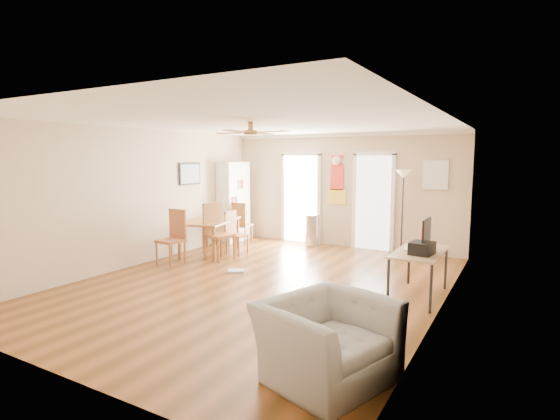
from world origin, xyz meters
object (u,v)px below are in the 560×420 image
Objects in this scene: dining_chair_right_a at (237,233)px; trash_can at (312,230)px; dining_chair_near at (170,238)px; torchiere_lamp at (402,213)px; dining_chair_right_b at (220,232)px; armchair at (327,340)px; wastebasket_b at (392,315)px; dining_chair_far at (242,223)px; dining_table at (210,237)px; computer_desk at (419,274)px; wastebasket_a at (344,306)px; printer at (422,248)px; bookshelf at (234,202)px.

dining_chair_right_a is 1.91m from trash_can.
dining_chair_near is 4.73m from torchiere_lamp.
dining_chair_right_b is 4.97m from armchair.
dining_chair_far is at bearing 143.23° from wastebasket_b.
dining_chair_right_a is at bearing -121.54° from trash_can.
computer_desk is at bearing -9.84° from dining_table.
torchiere_lamp is (3.07, 2.20, 0.33)m from dining_chair_right_b.
dining_table reaches higher than wastebasket_a.
dining_chair_right_b is 0.88× the size of computer_desk.
armchair is at bearing -118.50° from dining_chair_right_b.
trash_can is at bearing 45.46° from armchair.
dining_table is 1.39× the size of dining_chair_near.
dining_chair_near is 3.39m from trash_can.
wastebasket_b is at bearing -8.50° from dining_chair_near.
dining_chair_right_a is 3.31× the size of wastebasket_a.
dining_chair_near is at bearing -92.05° from dining_table.
dining_table is at bearing 174.83° from printer.
dining_chair_right_b is 4.34m from wastebasket_b.
dining_table is at bearing 91.62° from dining_chair_near.
wastebasket_a is at bearing -123.40° from dining_chair_right_a.
dining_table is 1.99× the size of trash_can.
printer is at bearing -86.27° from dining_chair_right_b.
torchiere_lamp is at bearing 42.65° from dining_chair_near.
printer is at bearing -70.89° from torchiere_lamp.
dining_chair_right_a is at bearing 21.44° from dining_table.
dining_chair_right_b reaches higher than dining_chair_right_a.
bookshelf is 7.04× the size of wastebasket_a.
dining_chair_right_b is 1.08× the size of dining_chair_near.
bookshelf reaches higher than printer.
dining_chair_far is at bearing -171.60° from torchiere_lamp.
wastebasket_a is (3.31, -1.68, -0.43)m from dining_chair_right_b.
dining_chair_right_b is at bearing 174.25° from computer_desk.
bookshelf is 2.12× the size of dining_chair_right_a.
dining_chair_right_a is at bearing 149.31° from wastebasket_b.
wastebasket_b is (4.55, -3.40, -0.34)m from dining_chair_far.
wastebasket_b is (3.96, -1.75, -0.41)m from dining_chair_right_b.
torchiere_lamp is 5.23× the size of printer.
printer is (4.60, -1.01, 0.42)m from dining_table.
wastebasket_a is 0.65m from wastebasket_b.
trash_can is 2.12× the size of printer.
dining_chair_right_b reaches higher than trash_can.
computer_desk is (4.91, -2.18, -0.62)m from bookshelf.
wastebasket_a is (3.90, -0.92, -0.39)m from dining_chair_near.
bookshelf is 1.08× the size of torchiere_lamp.
dining_chair_far is at bearing 139.47° from wastebasket_a.
dining_chair_right_a is 3.49m from torchiere_lamp.
trash_can reaches higher than wastebasket_b.
dining_chair_far reaches higher than printer.
wastebasket_b is at bearing -119.47° from dining_chair_right_a.
dining_chair_right_a is at bearing 170.38° from printer.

